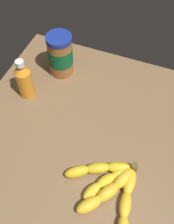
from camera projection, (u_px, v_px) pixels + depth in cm
name	position (u px, v px, depth cm)	size (l,w,h in cm)	color
ground_plane	(92.00, 133.00, 87.99)	(77.15, 71.48, 4.73)	brown
banana_bunch	(110.00, 187.00, 73.47)	(23.02, 22.49, 3.55)	yellow
peanut_butter_jar	(60.00, 55.00, 94.68)	(8.87, 8.87, 15.87)	#9E602D
honey_bottle	(24.00, 80.00, 89.15)	(5.32, 5.32, 15.33)	orange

